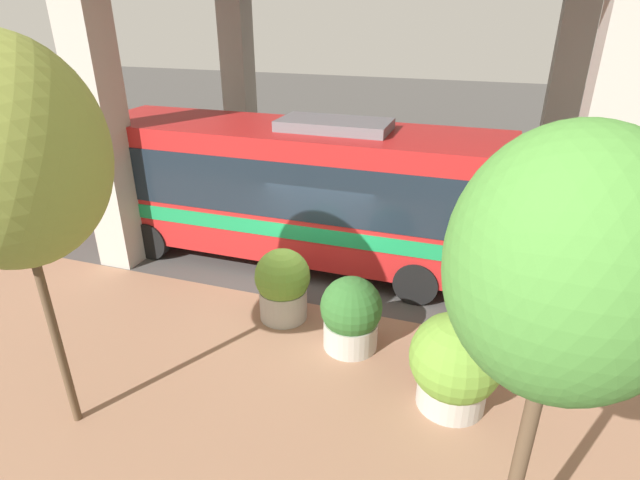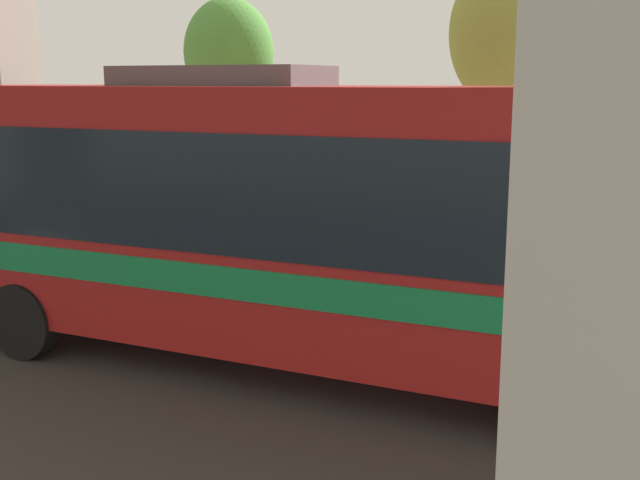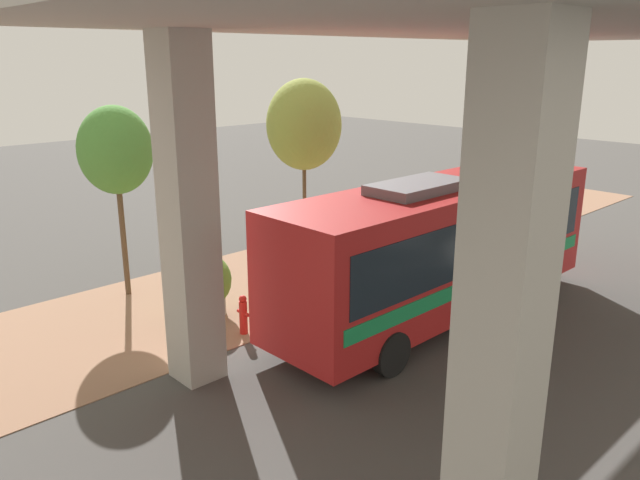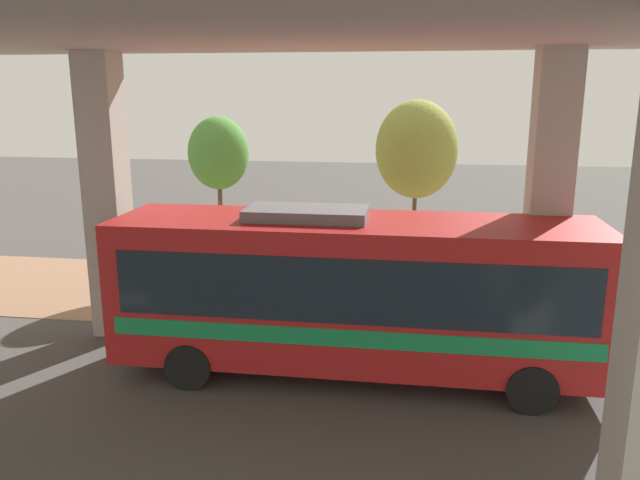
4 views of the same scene
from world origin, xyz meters
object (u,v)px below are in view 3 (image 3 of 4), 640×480
street_tree_near (304,125)px  street_tree_far (115,151)px  planter_front (342,268)px  planter_back (203,285)px  fire_hydrant (243,315)px  planter_middle (286,280)px  bus (440,242)px

street_tree_near → street_tree_far: (-0.47, -6.44, -0.26)m
planter_front → planter_back: (-1.51, -3.64, 0.04)m
fire_hydrant → planter_middle: planter_middle is taller
planter_front → fire_hydrant: bearing=-87.4°
planter_back → street_tree_near: (-2.30, 5.68, 3.55)m
planter_front → street_tree_far: size_ratio=0.30×
bus → street_tree_near: street_tree_near is taller
planter_middle → street_tree_near: (-3.29, 3.67, 3.66)m
planter_back → street_tree_far: 4.37m
fire_hydrant → planter_back: bearing=-178.9°
fire_hydrant → planter_middle: size_ratio=0.68×
street_tree_far → bus: bearing=36.4°
planter_front → bus: bearing=15.8°
street_tree_near → street_tree_far: size_ratio=1.10×
street_tree_near → planter_middle: bearing=-48.2°
bus → fire_hydrant: bus is taller
fire_hydrant → planter_front: bearing=92.6°
bus → fire_hydrant: 5.31m
planter_front → street_tree_far: (-4.28, -4.40, 3.33)m
bus → street_tree_near: (-6.56, 1.26, 2.38)m
planter_middle → planter_back: 2.24m
planter_back → street_tree_near: size_ratio=0.29×
planter_back → street_tree_far: bearing=-164.7°
fire_hydrant → street_tree_far: (-4.44, -0.79, 3.62)m
street_tree_near → fire_hydrant: bearing=-54.9°
bus → planter_front: bearing=-164.2°
planter_front → planter_middle: size_ratio=1.06×
fire_hydrant → planter_middle: (-0.69, 1.98, 0.22)m
bus → street_tree_far: size_ratio=1.93×
planter_front → planter_middle: planter_front is taller
bus → planter_front: (-2.75, -0.78, -1.21)m
planter_front → street_tree_near: bearing=151.9°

